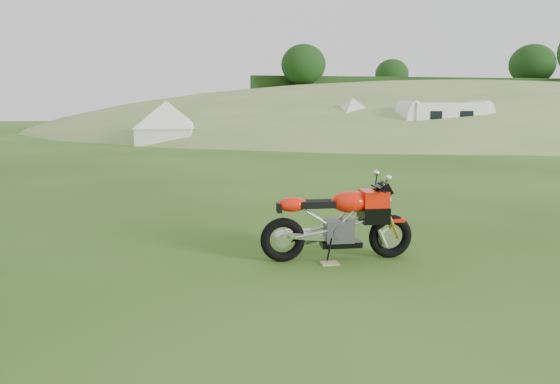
{
  "coord_description": "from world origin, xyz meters",
  "views": [
    {
      "loc": [
        -1.19,
        -6.21,
        2.08
      ],
      "look_at": [
        0.19,
        0.4,
        0.96
      ],
      "focal_mm": 35.0,
      "sensor_mm": 36.0,
      "label": 1
    }
  ],
  "objects": [
    {
      "name": "caravan",
      "position": [
        12.07,
        18.33,
        1.06
      ],
      "size": [
        4.57,
        2.14,
        2.11
      ],
      "primitive_type": null,
      "rotation": [
        0.0,
        0.0,
        -0.03
      ],
      "color": "white",
      "rests_on": "ground"
    },
    {
      "name": "hillside",
      "position": [
        24.0,
        40.0,
        0.0
      ],
      "size": [
        80.0,
        64.0,
        8.0
      ],
      "primitive_type": "ellipsoid",
      "color": "olive",
      "rests_on": "ground"
    },
    {
      "name": "tent_right",
      "position": [
        8.27,
        20.76,
        1.21
      ],
      "size": [
        3.18,
        3.18,
        2.43
      ],
      "primitive_type": null,
      "rotation": [
        0.0,
        0.0,
        0.15
      ],
      "color": "beige",
      "rests_on": "ground"
    },
    {
      "name": "ground",
      "position": [
        0.0,
        0.0,
        0.0
      ],
      "size": [
        120.0,
        120.0,
        0.0
      ],
      "primitive_type": "plane",
      "color": "#29480F",
      "rests_on": "ground"
    },
    {
      "name": "hedgerow",
      "position": [
        24.0,
        40.0,
        0.0
      ],
      "size": [
        36.0,
        1.2,
        8.6
      ],
      "primitive_type": null,
      "color": "black",
      "rests_on": "ground"
    },
    {
      "name": "tent_left",
      "position": [
        -1.13,
        21.72,
        1.16
      ],
      "size": [
        3.1,
        3.1,
        2.33
      ],
      "primitive_type": null,
      "rotation": [
        0.0,
        0.0,
        -0.17
      ],
      "color": "white",
      "rests_on": "ground"
    },
    {
      "name": "plywood_board",
      "position": [
        0.84,
        0.35,
        0.01
      ],
      "size": [
        0.22,
        0.18,
        0.02
      ],
      "primitive_type": "cube",
      "rotation": [
        0.0,
        0.0,
        -0.0
      ],
      "color": "tan",
      "rests_on": "ground"
    },
    {
      "name": "sport_motorcycle",
      "position": [
        1.0,
        0.54,
        0.59
      ],
      "size": [
        1.98,
        0.63,
        1.17
      ],
      "primitive_type": null,
      "rotation": [
        0.0,
        0.0,
        -0.07
      ],
      "color": "red",
      "rests_on": "ground"
    }
  ]
}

